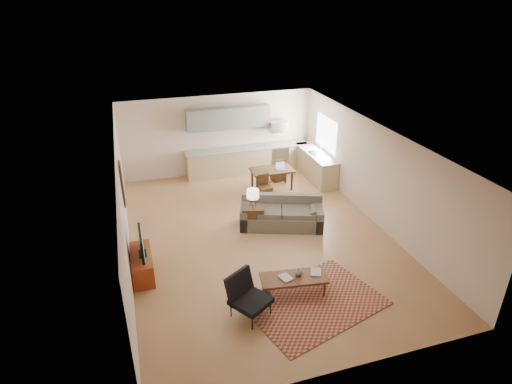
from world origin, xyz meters
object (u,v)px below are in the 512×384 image
object	(u,v)px
armchair	(251,298)
console_table	(253,218)
tv_credenza	(142,265)
dining_table	(272,179)
sofa	(282,213)
coffee_table	(294,285)

from	to	relation	value
armchair	console_table	size ratio (longest dim) A/B	1.33
tv_credenza	dining_table	bearing A→B (deg)	38.74
sofa	armchair	xyz separation A→B (m)	(-1.80, -3.11, 0.04)
sofa	dining_table	size ratio (longest dim) A/B	1.73
coffee_table	dining_table	distance (m)	5.18
sofa	tv_credenza	distance (m)	3.91
tv_credenza	armchair	bearing A→B (deg)	-45.58
sofa	console_table	world-z (taller)	sofa
coffee_table	armchair	size ratio (longest dim) A/B	1.60
coffee_table	tv_credenza	bearing A→B (deg)	160.08
console_table	armchair	bearing A→B (deg)	-92.23
sofa	armchair	size ratio (longest dim) A/B	2.59
armchair	dining_table	size ratio (longest dim) A/B	0.67
dining_table	coffee_table	bearing A→B (deg)	-103.13
dining_table	armchair	bearing A→B (deg)	-112.25
sofa	coffee_table	size ratio (longest dim) A/B	1.63
sofa	dining_table	world-z (taller)	sofa
tv_credenza	console_table	distance (m)	3.17
console_table	dining_table	size ratio (longest dim) A/B	0.50
sofa	dining_table	distance (m)	2.36
coffee_table	armchair	distance (m)	1.14
armchair	sofa	bearing A→B (deg)	27.76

